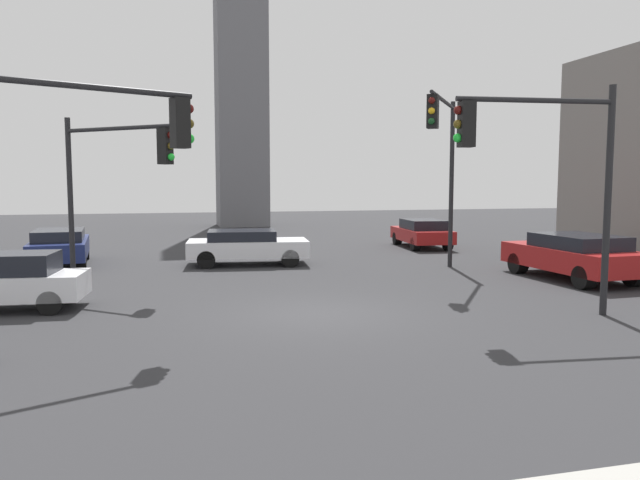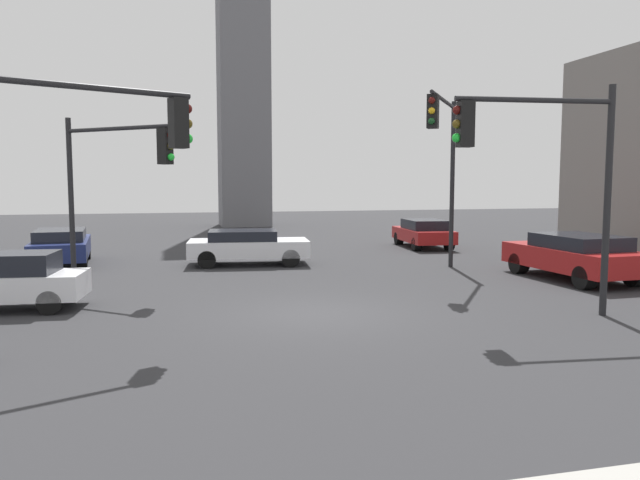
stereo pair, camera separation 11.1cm
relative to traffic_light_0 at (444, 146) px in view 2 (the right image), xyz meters
The scene contains 11 objects.
ground_plane 8.62m from the traffic_light_0, 138.17° to the right, with size 97.03×97.03×0.00m, color #2D2D30.
traffic_light_0 is the anchor object (origin of this frame).
traffic_light_1 12.33m from the traffic_light_0, 146.81° to the right, with size 3.64×1.71×5.02m.
traffic_light_2 10.40m from the traffic_light_0, behind, with size 3.17×2.73×5.04m.
traffic_light_3 6.66m from the traffic_light_0, 97.05° to the right, with size 3.84×0.59×5.31m.
car_0 8.09m from the traffic_light_0, 146.89° to the left, with size 4.65×2.53×1.30m.
car_1 13.64m from the traffic_light_0, 168.03° to the right, with size 4.05×2.01×1.40m.
car_2 14.44m from the traffic_light_0, 156.70° to the left, with size 2.28×4.66×1.35m.
car_3 5.44m from the traffic_light_0, 30.84° to the right, with size 2.34×4.83×1.45m.
car_4 9.09m from the traffic_light_0, 70.65° to the left, with size 2.21×4.31×1.33m.
skyline_tower 26.00m from the traffic_light_0, 98.59° to the left, with size 3.40×3.40×25.46m, color slate.
Camera 2 is at (-3.36, -13.78, 3.12)m, focal length 34.20 mm.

